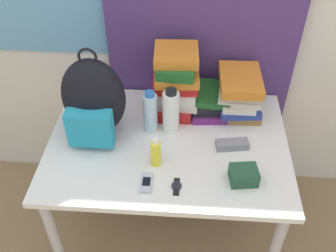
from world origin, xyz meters
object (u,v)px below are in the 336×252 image
wristwatch (177,186)px  sunscreen_bottle (156,152)px  book_stack_right (239,94)px  sunglasses_case (232,145)px  cell_phone (147,183)px  backpack (93,100)px  book_stack_center (212,101)px  water_bottle (150,112)px  camera_pouch (244,175)px  book_stack_left (176,81)px  sports_bottle (171,112)px

wristwatch → sunscreen_bottle: bearing=127.2°
sunscreen_bottle → wristwatch: size_ratio=1.61×
sunscreen_bottle → book_stack_right: bearing=46.0°
sunscreen_bottle → sunglasses_case: 0.37m
sunscreen_bottle → cell_phone: sunscreen_bottle is taller
backpack → book_stack_center: size_ratio=1.79×
book_stack_center → wristwatch: 0.55m
cell_phone → backpack: bearing=130.9°
water_bottle → camera_pouch: bearing=-35.4°
book_stack_center → sunscreen_bottle: (-0.25, -0.40, 0.01)m
book_stack_center → camera_pouch: 0.49m
cell_phone → wristwatch: size_ratio=1.13×
sunscreen_bottle → wristwatch: bearing=-52.8°
book_stack_left → camera_pouch: (0.31, -0.47, -0.14)m
book_stack_center → cell_phone: 0.59m
book_stack_right → sports_bottle: 0.37m
backpack → sports_bottle: size_ratio=1.89×
sunglasses_case → wristwatch: size_ratio=1.68×
book_stack_center → water_bottle: bearing=-150.4°
backpack → book_stack_center: bearing=20.5°
water_bottle → camera_pouch: water_bottle is taller
book_stack_right → book_stack_center: bearing=178.5°
book_stack_left → sunglasses_case: book_stack_left is taller
water_bottle → cell_phone: water_bottle is taller
backpack → camera_pouch: size_ratio=3.60×
book_stack_left → sports_bottle: book_stack_left is taller
sunscreen_bottle → sunglasses_case: sunscreen_bottle is taller
sunglasses_case → sunscreen_bottle: bearing=-159.9°
backpack → book_stack_right: (0.68, 0.20, -0.08)m
book_stack_left → water_bottle: 0.21m
backpack → cell_phone: backpack is taller
camera_pouch → wristwatch: (-0.28, -0.05, -0.03)m
cell_phone → wristwatch: (0.13, -0.01, -0.00)m
water_bottle → sports_bottle: bearing=0.4°
backpack → wristwatch: size_ratio=4.88×
backpack → cell_phone: (0.27, -0.31, -0.18)m
book_stack_left → book_stack_center: book_stack_left is taller
sunglasses_case → wristwatch: 0.35m
sports_bottle → camera_pouch: (0.33, -0.30, -0.08)m
wristwatch → book_stack_right: bearing=61.6°
water_bottle → sunglasses_case: (0.39, -0.10, -0.09)m
water_bottle → cell_phone: 0.36m
water_bottle → sunscreen_bottle: bearing=-78.5°
backpack → water_bottle: size_ratio=2.03×
backpack → book_stack_left: bearing=28.8°
sunscreen_bottle → cell_phone: 0.14m
water_bottle → sports_bottle: size_ratio=0.93×
book_stack_center → sunglasses_case: bearing=-71.5°
book_stack_right → camera_pouch: (-0.00, -0.47, -0.08)m
water_bottle → sports_bottle: sports_bottle is taller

